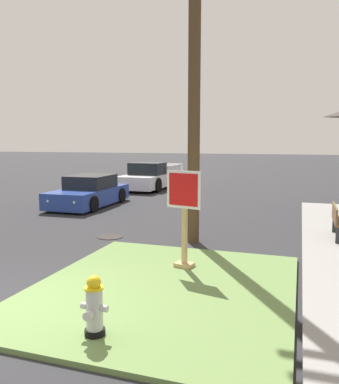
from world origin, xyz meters
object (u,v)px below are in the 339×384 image
object	(u,v)px
manhole_cover	(110,237)
stop_sign	(184,221)
fire_hydrant	(94,307)
pickup_truck_white	(152,177)
parked_sedan_blue	(89,193)
street_bench	(339,220)
utility_pole	(194,53)

from	to	relation	value
manhole_cover	stop_sign	bearing A→B (deg)	-37.47
fire_hydrant	pickup_truck_white	size ratio (longest dim) A/B	0.15
stop_sign	parked_sedan_blue	world-z (taller)	stop_sign
parked_sedan_blue	pickup_truck_white	xyz separation A→B (m)	(0.29, 6.50, 0.08)
manhole_cover	parked_sedan_blue	bearing A→B (deg)	125.53
fire_hydrant	parked_sedan_blue	xyz separation A→B (m)	(-5.69, 9.79, 0.08)
pickup_truck_white	manhole_cover	bearing A→B (deg)	-74.95
stop_sign	street_bench	world-z (taller)	stop_sign
manhole_cover	parked_sedan_blue	distance (m)	5.65
fire_hydrant	manhole_cover	bearing A→B (deg)	114.90
street_bench	pickup_truck_white	bearing A→B (deg)	132.62
parked_sedan_blue	stop_sign	bearing A→B (deg)	-48.02
stop_sign	manhole_cover	size ratio (longest dim) A/B	2.82
street_bench	utility_pole	xyz separation A→B (m)	(-3.63, -1.17, 4.22)
manhole_cover	fire_hydrant	bearing A→B (deg)	-65.10
fire_hydrant	street_bench	xyz separation A→B (m)	(3.52, 6.60, 0.12)
utility_pole	pickup_truck_white	bearing A→B (deg)	115.97
stop_sign	manhole_cover	distance (m)	3.60
utility_pole	street_bench	bearing A→B (deg)	17.91
manhole_cover	utility_pole	bearing A→B (deg)	5.31
stop_sign	manhole_cover	world-z (taller)	stop_sign
stop_sign	utility_pole	xyz separation A→B (m)	(-0.43, 2.31, 3.76)
street_bench	manhole_cover	bearing A→B (deg)	-166.85
stop_sign	street_bench	size ratio (longest dim) A/B	1.35
stop_sign	manhole_cover	xyz separation A→B (m)	(-2.74, 2.10, -1.03)
stop_sign	pickup_truck_white	xyz separation A→B (m)	(-5.72, 13.18, -0.42)
pickup_truck_white	street_bench	size ratio (longest dim) A/B	3.81
fire_hydrant	manhole_cover	world-z (taller)	fire_hydrant
fire_hydrant	pickup_truck_white	world-z (taller)	pickup_truck_white
pickup_truck_white	fire_hydrant	bearing A→B (deg)	-71.66
manhole_cover	parked_sedan_blue	size ratio (longest dim) A/B	0.17
fire_hydrant	stop_sign	world-z (taller)	stop_sign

